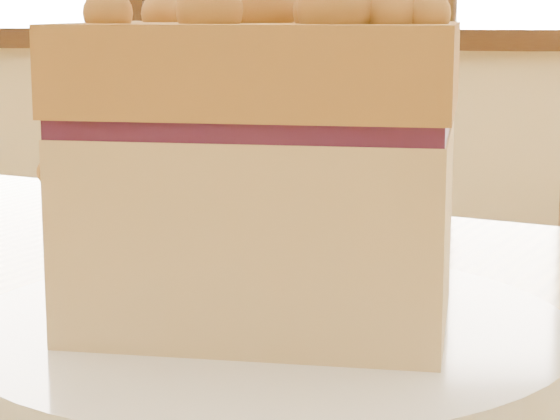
% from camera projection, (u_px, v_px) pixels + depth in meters
% --- Properties ---
extents(plate, '(0.22, 0.22, 0.02)m').
position_uv_depth(plate, '(266.00, 346.00, 0.39)').
color(plate, white).
rests_on(plate, cafe_table_main).
extents(cake_slice, '(0.14, 0.10, 0.12)m').
position_uv_depth(cake_slice, '(262.00, 158.00, 0.38)').
color(cake_slice, tan).
rests_on(cake_slice, plate).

